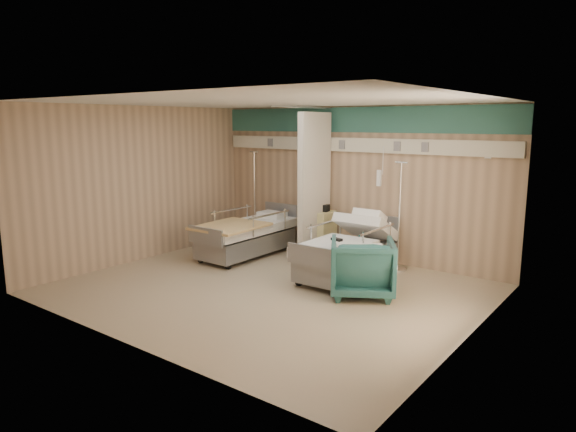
{
  "coord_description": "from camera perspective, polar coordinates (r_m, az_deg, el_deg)",
  "views": [
    {
      "loc": [
        4.73,
        -5.8,
        2.51
      ],
      "look_at": [
        -0.09,
        0.6,
        1.04
      ],
      "focal_mm": 32.0,
      "sensor_mm": 36.0,
      "label": 1
    }
  ],
  "objects": [
    {
      "name": "visitor_armchair",
      "position": [
        7.6,
        8.24,
        -5.65
      ],
      "size": [
        1.25,
        1.26,
        0.84
      ],
      "primitive_type": "imported",
      "rotation": [
        0.0,
        0.0,
        3.69
      ],
      "color": "#20514F",
      "rests_on": "ground"
    },
    {
      "name": "ground",
      "position": [
        7.9,
        -2.11,
        -8.13
      ],
      "size": [
        6.0,
        5.0,
        0.0
      ],
      "primitive_type": "cube",
      "color": "tan",
      "rests_on": "ground"
    },
    {
      "name": "iv_stand_left",
      "position": [
        10.65,
        -3.7,
        -1.08
      ],
      "size": [
        0.34,
        0.34,
        1.93
      ],
      "rotation": [
        0.0,
        0.0,
        0.43
      ],
      "color": "silver",
      "rests_on": "ground"
    },
    {
      "name": "toiletry_bag",
      "position": [
        9.7,
        3.84,
        0.92
      ],
      "size": [
        0.26,
        0.18,
        0.13
      ],
      "primitive_type": "cube",
      "rotation": [
        0.0,
        0.0,
        0.1
      ],
      "color": "black",
      "rests_on": "bedside_cabinet"
    },
    {
      "name": "bed_right",
      "position": [
        8.51,
        6.59,
        -4.62
      ],
      "size": [
        1.0,
        2.16,
        0.63
      ],
      "primitive_type": null,
      "color": "white",
      "rests_on": "ground"
    },
    {
      "name": "call_remote",
      "position": [
        8.29,
        5.43,
        -2.6
      ],
      "size": [
        0.2,
        0.12,
        0.04
      ],
      "primitive_type": "cube",
      "rotation": [
        0.0,
        0.0,
        -0.18
      ],
      "color": "black",
      "rests_on": "bed_right"
    },
    {
      "name": "waffle_blanket",
      "position": [
        7.48,
        8.63,
        -2.34
      ],
      "size": [
        0.75,
        0.74,
        0.06
      ],
      "primitive_type": "cube",
      "rotation": [
        0.0,
        0.0,
        3.8
      ],
      "color": "white",
      "rests_on": "visitor_armchair"
    },
    {
      "name": "white_cup",
      "position": [
        9.88,
        3.14,
        1.12
      ],
      "size": [
        0.1,
        0.1,
        0.14
      ],
      "primitive_type": "cylinder",
      "rotation": [
        0.0,
        0.0,
        -0.02
      ],
      "color": "white",
      "rests_on": "bedside_cabinet"
    },
    {
      "name": "room_walls",
      "position": [
        7.73,
        -1.19,
        5.6
      ],
      "size": [
        6.04,
        5.04,
        2.82
      ],
      "color": "tan",
      "rests_on": "ground"
    },
    {
      "name": "iv_stand_right",
      "position": [
        9.01,
        12.13,
        -3.5
      ],
      "size": [
        0.33,
        0.33,
        1.86
      ],
      "rotation": [
        0.0,
        0.0,
        -0.29
      ],
      "color": "silver",
      "rests_on": "ground"
    },
    {
      "name": "bedside_cabinet",
      "position": [
        9.81,
        3.49,
        -1.88
      ],
      "size": [
        0.5,
        0.48,
        0.85
      ],
      "primitive_type": "cube",
      "color": "#D2CA83",
      "rests_on": "ground"
    },
    {
      "name": "tan_blanket",
      "position": [
        9.35,
        -6.42,
        -1.13
      ],
      "size": [
        1.04,
        1.29,
        0.04
      ],
      "primitive_type": "cube",
      "rotation": [
        0.0,
        0.0,
        0.03
      ],
      "color": "tan",
      "rests_on": "bed_left"
    },
    {
      "name": "bed_left",
      "position": [
        9.77,
        -4.61,
        -2.62
      ],
      "size": [
        1.0,
        2.16,
        0.63
      ],
      "primitive_type": null,
      "color": "white",
      "rests_on": "ground"
    }
  ]
}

